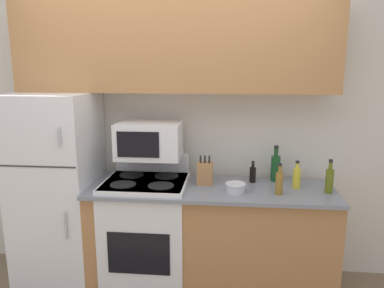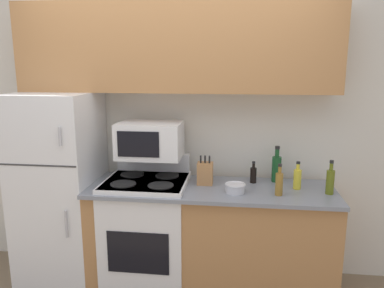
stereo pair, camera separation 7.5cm
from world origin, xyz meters
name	(u,v)px [view 1 (the left image)]	position (x,y,z in m)	size (l,w,h in m)	color
wall_back	(178,130)	(0.00, 0.68, 1.27)	(8.00, 0.05, 2.55)	silver
lower_cabinets	(210,238)	(0.32, 0.30, 0.45)	(1.94, 0.63, 0.89)	#B27A47
refrigerator	(58,190)	(-0.97, 0.32, 0.81)	(0.63, 0.67, 1.62)	white
upper_cabinets	(174,48)	(0.00, 0.50, 1.98)	(2.58, 0.31, 0.71)	#B27A47
stove	(147,232)	(-0.21, 0.29, 0.48)	(0.66, 0.62, 1.09)	white
microwave	(149,140)	(-0.20, 0.39, 1.24)	(0.52, 0.37, 0.29)	white
knife_block	(205,173)	(0.26, 0.35, 0.98)	(0.12, 0.10, 0.24)	#B27A47
bowl	(235,187)	(0.51, 0.18, 0.93)	(0.16, 0.16, 0.07)	silver
bottle_wine_green	(275,167)	(0.84, 0.50, 1.01)	(0.08, 0.08, 0.30)	#194C23
bottle_cooking_spray	(297,177)	(0.99, 0.33, 0.98)	(0.06, 0.06, 0.22)	gold
bottle_soy_sauce	(253,174)	(0.65, 0.44, 0.96)	(0.05, 0.05, 0.18)	black
bottle_vinegar	(279,182)	(0.83, 0.16, 0.99)	(0.06, 0.06, 0.24)	olive
bottle_olive_oil	(329,180)	(1.21, 0.24, 0.99)	(0.06, 0.06, 0.26)	#5B6619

